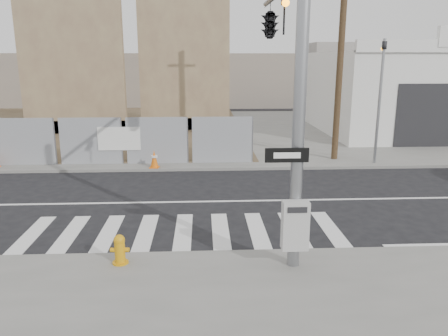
{
  "coord_description": "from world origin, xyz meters",
  "views": [
    {
      "loc": [
        0.54,
        -13.51,
        4.52
      ],
      "look_at": [
        1.16,
        -1.11,
        1.4
      ],
      "focal_mm": 35.0,
      "sensor_mm": 36.0,
      "label": 1
    }
  ],
  "objects_px": {
    "auto_shop": "(421,92)",
    "traffic_cone_d": "(154,159)",
    "fire_hydrant": "(120,249)",
    "signal_pole": "(278,48)"
  },
  "relations": [
    {
      "from": "auto_shop",
      "to": "traffic_cone_d",
      "type": "xyz_separation_m",
      "value": [
        -15.46,
        -8.75,
        -2.06
      ]
    },
    {
      "from": "traffic_cone_d",
      "to": "fire_hydrant",
      "type": "bearing_deg",
      "value": -88.95
    },
    {
      "from": "signal_pole",
      "to": "auto_shop",
      "type": "distance_m",
      "value": 19.04
    },
    {
      "from": "auto_shop",
      "to": "signal_pole",
      "type": "bearing_deg",
      "value": -127.46
    },
    {
      "from": "fire_hydrant",
      "to": "traffic_cone_d",
      "type": "relative_size",
      "value": 0.91
    },
    {
      "from": "signal_pole",
      "to": "fire_hydrant",
      "type": "distance_m",
      "value": 6.28
    },
    {
      "from": "fire_hydrant",
      "to": "auto_shop",
      "type": "bearing_deg",
      "value": 57.72
    },
    {
      "from": "auto_shop",
      "to": "traffic_cone_d",
      "type": "bearing_deg",
      "value": -150.51
    },
    {
      "from": "fire_hydrant",
      "to": "traffic_cone_d",
      "type": "xyz_separation_m",
      "value": [
        -0.16,
        8.77,
        0.03
      ]
    },
    {
      "from": "auto_shop",
      "to": "fire_hydrant",
      "type": "bearing_deg",
      "value": -131.14
    }
  ]
}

